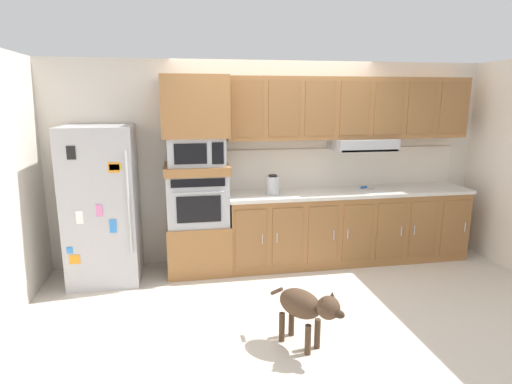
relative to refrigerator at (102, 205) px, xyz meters
The scene contains 16 objects.
ground_plane 2.33m from the refrigerator, 18.40° to the right, with size 9.60×9.60×0.00m, color beige.
back_kitchen_wall 2.12m from the refrigerator, 11.90° to the left, with size 6.20×0.12×2.50m, color beige.
side_panel_left 1.08m from the refrigerator, 138.11° to the right, with size 0.12×7.10×2.50m, color beige.
refrigerator is the anchor object (origin of this frame).
oven_base_cabinet 1.21m from the refrigerator, ahead, with size 0.74×0.62×0.60m, color #996638.
built_in_oven 1.06m from the refrigerator, ahead, with size 0.70×0.62×0.60m.
appliance_mid_shelf 1.13m from the refrigerator, ahead, with size 0.74×0.62×0.10m, color #996638.
microwave 1.21m from the refrigerator, ahead, with size 0.64×0.54×0.32m.
appliance_upper_cabinet 1.52m from the refrigerator, ahead, with size 0.74×0.62×0.68m, color #996638.
lower_cabinet_run 2.99m from the refrigerator, ahead, with size 3.04×0.63×0.88m.
countertop_slab 2.95m from the refrigerator, ahead, with size 3.08×0.64×0.04m, color beige.
backsplash_panel 2.99m from the refrigerator, ahead, with size 3.08×0.02×0.50m, color silver.
upper_cabinet_with_hood 3.14m from the refrigerator, ahead, with size 3.04×0.48×0.88m.
screwdriver 3.19m from the refrigerator, ahead, with size 0.15×0.16×0.03m.
electric_kettle 1.96m from the refrigerator, ahead, with size 0.17×0.17×0.24m.
dog 2.60m from the refrigerator, 43.39° to the right, with size 0.49×0.64×0.55m.
Camera 1 is at (-1.16, -4.16, 2.05)m, focal length 29.81 mm.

